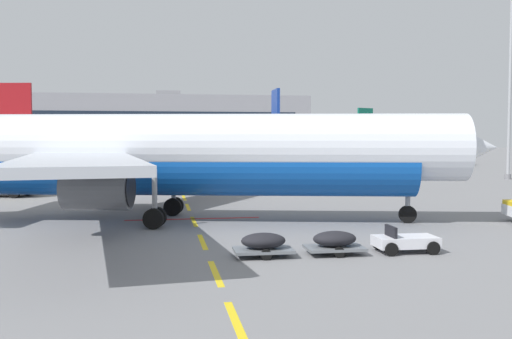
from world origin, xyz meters
TOP-DOWN VIEW (x-y plane):
  - ground at (40.00, 40.00)m, footprint 400.00×400.00m
  - apron_paint_markings at (18.00, 37.30)m, footprint 8.00×96.26m
  - airliner_foreground at (17.74, 21.03)m, footprint 34.58×33.81m
  - airliner_mid_left at (62.28, 91.01)m, footprint 27.47×26.07m
  - airliner_far_right at (28.43, 57.90)m, footprint 27.96×28.05m
  - baggage_train at (23.23, 10.53)m, footprint 8.62×1.64m
  - apron_light_mast_far at (55.95, 48.65)m, footprint 1.80×1.80m
  - terminal_satellite at (4.00, 135.76)m, footprint 96.79×24.73m

SIDE VIEW (x-z plane):
  - ground at x=40.00m, z-range 0.00..0.00m
  - apron_paint_markings at x=18.00m, z-range 0.00..0.01m
  - baggage_train at x=23.23m, z-range -0.05..1.09m
  - airliner_far_right at x=28.43m, z-range -1.74..8.12m
  - airliner_mid_left at x=62.28m, z-range -1.77..8.28m
  - airliner_foreground at x=17.74m, z-range -2.15..10.05m
  - terminal_satellite at x=4.00m, z-range -0.79..15.69m
  - apron_light_mast_far at x=55.95m, z-range 2.96..26.31m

